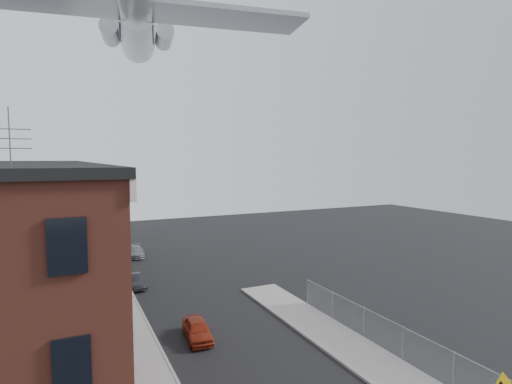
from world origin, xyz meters
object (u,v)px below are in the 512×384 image
Objects in this scene: car_near at (197,329)px; car_far at (136,252)px; car_mid at (135,281)px; street_tree at (106,238)px; airplane at (136,5)px; utility_pole at (115,247)px.

car_near reaches higher than car_far.
car_near is at bearing -87.87° from car_mid.
car_mid is at bearing -95.63° from car_far.
airplane is (1.86, -7.23, 18.10)m from street_tree.
car_far reaches higher than car_mid.
car_mid is 0.86× the size of car_far.
airplane is at bearing -93.10° from car_mid.
street_tree is 5.62m from car_mid.
car_far is (0.00, 21.89, -0.03)m from car_near.
car_near is 0.89× the size of car_far.
car_far is 0.14× the size of airplane.
utility_pole is 2.61× the size of car_near.
car_mid is at bearing 93.85° from airplane.
car_near is 22.69m from airplane.
car_near is 0.13× the size of airplane.
airplane reaches higher than street_tree.
car_far is at bearing 73.44° from car_mid.
car_mid is (-1.80, 11.25, -0.04)m from car_near.
car_near is (3.80, -5.84, -4.09)m from utility_pole.
car_mid is at bearing -69.65° from street_tree.
utility_pole is at bearing 128.84° from car_near.
airplane is (-1.62, -13.36, 20.99)m from car_far.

